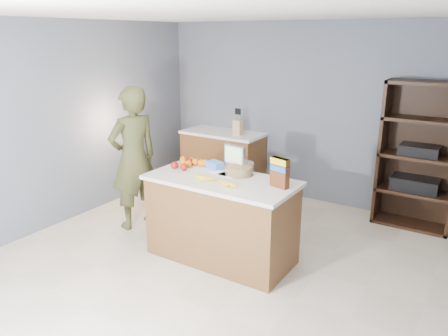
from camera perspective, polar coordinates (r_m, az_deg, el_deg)
The scene contains 15 objects.
floor at distance 4.61m, azimuth -2.41°, elevation -13.07°, with size 4.50×5.00×0.02m, color beige.
walls at distance 4.04m, azimuth -2.70°, elevation 7.63°, with size 4.52×5.02×2.51m.
counter_peninsula at distance 4.64m, azimuth -0.34°, elevation -7.07°, with size 1.56×0.76×0.90m.
back_cabinet at distance 6.75m, azimuth -0.09°, elevation 1.02°, with size 1.24×0.62×0.90m.
shelving_unit at distance 5.83m, azimuth 24.12°, elevation 1.15°, with size 0.90×0.40×1.80m.
person at distance 5.40m, azimuth -11.71°, elevation 1.21°, with size 0.64×0.42×1.75m, color #424422.
knife_block at distance 6.42m, azimuth 1.81°, elevation 5.40°, with size 0.12×0.10×0.31m.
envelopes at distance 4.60m, azimuth -0.05°, elevation -0.82°, with size 0.34×0.17×0.00m.
bananas at distance 4.33m, azimuth -1.14°, elevation -1.70°, with size 0.56×0.16×0.04m.
apples at distance 4.82m, azimuth -5.67°, elevation 0.42°, with size 0.21×0.29×0.08m.
oranges at distance 4.92m, azimuth -4.14°, elevation 0.78°, with size 0.37×0.21×0.08m.
blue_carton at distance 4.79m, azimuth -1.21°, elevation 0.39°, with size 0.18×0.12×0.08m, color blue.
salad_bowl at distance 4.57m, azimuth 2.04°, elevation -0.18°, with size 0.30×0.30×0.13m.
tv at distance 4.70m, azimuth 1.37°, elevation 1.57°, with size 0.28×0.12×0.28m.
cereal_box at distance 4.20m, azimuth 7.31°, elevation -0.32°, with size 0.21×0.12×0.29m.
Camera 1 is at (2.31, -3.25, 2.31)m, focal length 35.00 mm.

